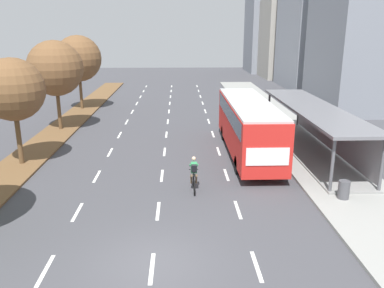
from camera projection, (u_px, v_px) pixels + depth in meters
name	position (u px, v px, depth m)	size (l,w,h in m)	color
ground_plane	(152.00, 264.00, 13.41)	(140.00, 140.00, 0.00)	#424247
median_strip	(66.00, 125.00, 32.31)	(2.60, 52.00, 0.12)	brown
sidewalk_right	(279.00, 123.00, 32.88)	(4.50, 52.00, 0.15)	gray
lane_divider_left	(123.00, 128.00, 31.68)	(0.14, 49.33, 0.01)	white
lane_divider_center	(167.00, 128.00, 31.80)	(0.14, 49.33, 0.01)	white
lane_divider_right	(211.00, 127.00, 31.91)	(0.14, 49.33, 0.01)	white
bus_shelter	(316.00, 125.00, 24.83)	(2.90, 14.30, 2.86)	gray
bus	(248.00, 122.00, 24.57)	(2.54, 11.29, 3.37)	red
cyclist	(194.00, 175.00, 19.28)	(0.46, 1.82, 1.71)	black
median_tree_second	(13.00, 90.00, 21.88)	(3.50, 3.50, 6.04)	brown
median_tree_third	(55.00, 68.00, 29.71)	(4.15, 4.15, 6.74)	brown
median_tree_fourth	(78.00, 59.00, 37.59)	(4.34, 4.34, 6.96)	brown
trash_bin	(344.00, 190.00, 18.10)	(0.52, 0.52, 0.85)	#4C4C51
building_far_right	(283.00, 39.00, 63.36)	(6.50, 9.54, 12.07)	#A39E93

